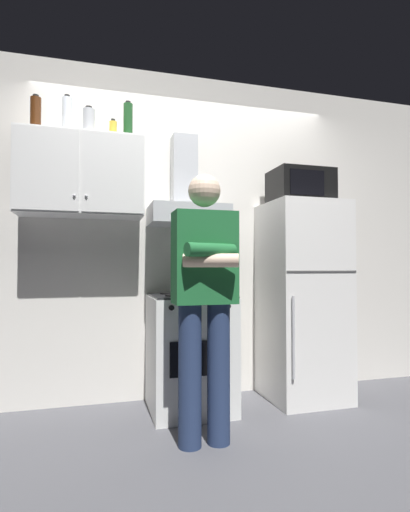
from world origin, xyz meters
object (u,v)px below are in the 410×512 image
(range_hood, at_px, (186,201))
(bottle_canister_steel, at_px, (89,122))
(stove_oven, at_px, (190,352))
(person_standing, at_px, (205,295))
(refrigerator, at_px, (302,300))
(bottle_rum_dark, at_px, (36,114))
(upper_cabinet, at_px, (81,176))
(bottle_vodka_clear, at_px, (67,116))
(bottle_spice_jar, at_px, (113,130))
(microwave, at_px, (300,187))
(bottle_wine_green, at_px, (128,122))

(range_hood, bearing_deg, bottle_canister_steel, -179.10)
(stove_oven, bearing_deg, person_standing, -94.72)
(refrigerator, xyz_separation_m, bottle_rum_dark, (-2.07, 0.11, 1.38))
(upper_cabinet, relative_size, refrigerator, 0.56)
(person_standing, bearing_deg, bottle_vodka_clear, 138.77)
(upper_cabinet, relative_size, bottle_spice_jar, 6.02)
(stove_oven, relative_size, bottle_canister_steel, 3.93)
(upper_cabinet, relative_size, range_hood, 1.20)
(refrigerator, height_order, bottle_spice_jar, bottle_spice_jar)
(microwave, relative_size, bottle_wine_green, 1.56)
(stove_oven, distance_m, bottle_spice_jar, 1.78)
(range_hood, height_order, bottle_canister_steel, bottle_canister_steel)
(stove_oven, bearing_deg, range_hood, 90.00)
(upper_cabinet, bearing_deg, bottle_spice_jar, 0.12)
(stove_oven, xyz_separation_m, bottle_spice_jar, (-0.57, 0.13, 1.69))
(range_hood, distance_m, bottle_spice_jar, 0.77)
(stove_oven, height_order, bottle_spice_jar, bottle_spice_jar)
(bottle_rum_dark, relative_size, bottle_vodka_clear, 0.87)
(stove_oven, height_order, bottle_canister_steel, bottle_canister_steel)
(bottle_spice_jar, bearing_deg, refrigerator, -4.69)
(stove_oven, relative_size, bottle_wine_green, 2.84)
(stove_oven, height_order, bottle_vodka_clear, bottle_vodka_clear)
(refrigerator, relative_size, bottle_vodka_clear, 5.25)
(refrigerator, relative_size, bottle_wine_green, 5.19)
(microwave, relative_size, person_standing, 0.29)
(bottle_rum_dark, distance_m, bottle_spice_jar, 0.55)
(bottle_rum_dark, xyz_separation_m, bottle_vodka_clear, (0.21, 0.04, 0.02))
(bottle_rum_dark, bearing_deg, refrigerator, -3.03)
(person_standing, relative_size, bottle_canister_steel, 7.38)
(bottle_rum_dark, relative_size, bottle_wine_green, 0.86)
(person_standing, xyz_separation_m, bottle_wine_green, (-0.41, 0.75, 1.30))
(bottle_canister_steel, bearing_deg, bottle_vodka_clear, 168.60)
(upper_cabinet, bearing_deg, bottle_vodka_clear, 169.01)
(upper_cabinet, distance_m, bottle_canister_steel, 0.41)
(stove_oven, distance_m, bottle_rum_dark, 2.07)
(bottle_spice_jar, bearing_deg, bottle_rum_dark, -178.37)
(stove_oven, relative_size, microwave, 1.82)
(microwave, height_order, bottle_vodka_clear, bottle_vodka_clear)
(person_standing, distance_m, bottle_spice_jar, 1.51)
(microwave, bearing_deg, range_hood, 173.54)
(stove_oven, xyz_separation_m, microwave, (0.95, 0.02, 1.31))
(range_hood, distance_m, bottle_wine_green, 0.76)
(refrigerator, relative_size, bottle_spice_jar, 10.71)
(bottle_rum_dark, bearing_deg, person_standing, -33.81)
(person_standing, relative_size, bottle_rum_dark, 6.18)
(stove_oven, xyz_separation_m, bottle_vodka_clear, (-0.91, 0.15, 1.76))
(range_hood, relative_size, bottle_rum_dark, 2.83)
(refrigerator, distance_m, bottle_vodka_clear, 2.33)
(bottle_canister_steel, bearing_deg, refrigerator, -3.83)
(bottle_rum_dark, bearing_deg, bottle_vodka_clear, 9.68)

